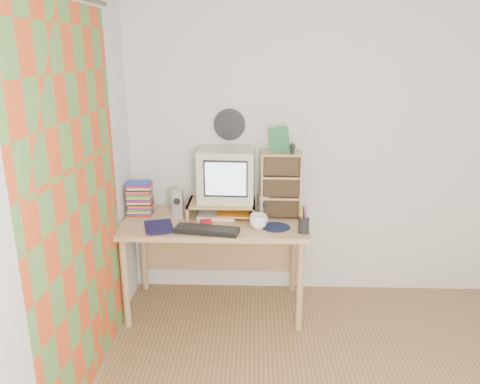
# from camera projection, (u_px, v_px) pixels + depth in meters

# --- Properties ---
(back_wall) EXTENTS (3.50, 0.00, 3.50)m
(back_wall) POSITION_uv_depth(u_px,v_px,m) (345.00, 147.00, 3.75)
(back_wall) COLOR white
(back_wall) RESTS_ON floor
(left_wall) EXTENTS (0.00, 3.50, 3.50)m
(left_wall) POSITION_uv_depth(u_px,v_px,m) (30.00, 221.00, 2.13)
(left_wall) COLOR white
(left_wall) RESTS_ON floor
(curtain) EXTENTS (0.00, 2.20, 2.20)m
(curtain) POSITION_uv_depth(u_px,v_px,m) (79.00, 208.00, 2.62)
(curtain) COLOR #D2481D
(curtain) RESTS_ON left_wall
(wall_disc) EXTENTS (0.25, 0.02, 0.25)m
(wall_disc) POSITION_uv_depth(u_px,v_px,m) (229.00, 125.00, 3.71)
(wall_disc) COLOR black
(wall_disc) RESTS_ON back_wall
(desk) EXTENTS (1.40, 0.70, 0.75)m
(desk) POSITION_uv_depth(u_px,v_px,m) (216.00, 234.00, 3.67)
(desk) COLOR tan
(desk) RESTS_ON floor
(monitor_riser) EXTENTS (0.52, 0.30, 0.12)m
(monitor_riser) POSITION_uv_depth(u_px,v_px,m) (222.00, 205.00, 3.64)
(monitor_riser) COLOR tan
(monitor_riser) RESTS_ON desk
(crt_monitor) EXTENTS (0.44, 0.44, 0.40)m
(crt_monitor) POSITION_uv_depth(u_px,v_px,m) (227.00, 175.00, 3.62)
(crt_monitor) COLOR beige
(crt_monitor) RESTS_ON monitor_riser
(speaker_left) EXTENTS (0.08, 0.08, 0.21)m
(speaker_left) POSITION_uv_depth(u_px,v_px,m) (178.00, 204.00, 3.63)
(speaker_left) COLOR #ABACB0
(speaker_left) RESTS_ON desk
(speaker_right) EXTENTS (0.07, 0.07, 0.18)m
(speaker_right) POSITION_uv_depth(u_px,v_px,m) (264.00, 207.00, 3.61)
(speaker_right) COLOR #ABACB0
(speaker_right) RESTS_ON desk
(keyboard) EXTENTS (0.48, 0.23, 0.03)m
(keyboard) POSITION_uv_depth(u_px,v_px,m) (207.00, 230.00, 3.33)
(keyboard) COLOR black
(keyboard) RESTS_ON desk
(dvd_stack) EXTENTS (0.19, 0.14, 0.26)m
(dvd_stack) POSITION_uv_depth(u_px,v_px,m) (140.00, 199.00, 3.66)
(dvd_stack) COLOR brown
(dvd_stack) RESTS_ON desk
(cd_rack) EXTENTS (0.31, 0.17, 0.51)m
(cd_rack) POSITION_uv_depth(u_px,v_px,m) (281.00, 185.00, 3.58)
(cd_rack) COLOR tan
(cd_rack) RESTS_ON desk
(mug) EXTENTS (0.16, 0.16, 0.10)m
(mug) POSITION_uv_depth(u_px,v_px,m) (258.00, 222.00, 3.40)
(mug) COLOR white
(mug) RESTS_ON desk
(diary) EXTENTS (0.28, 0.24, 0.05)m
(diary) POSITION_uv_depth(u_px,v_px,m) (145.00, 227.00, 3.38)
(diary) COLOR #120F38
(diary) RESTS_ON desk
(mousepad) EXTENTS (0.26, 0.26, 0.00)m
(mousepad) POSITION_uv_depth(u_px,v_px,m) (276.00, 227.00, 3.43)
(mousepad) COLOR black
(mousepad) RESTS_ON desk
(pen_cup) EXTENTS (0.08, 0.08, 0.16)m
(pen_cup) POSITION_uv_depth(u_px,v_px,m) (304.00, 223.00, 3.31)
(pen_cup) COLOR black
(pen_cup) RESTS_ON desk
(papers) EXTENTS (0.29, 0.22, 0.04)m
(papers) POSITION_uv_depth(u_px,v_px,m) (223.00, 214.00, 3.64)
(papers) COLOR silver
(papers) RESTS_ON desk
(red_box) EXTENTS (0.09, 0.07, 0.04)m
(red_box) POSITION_uv_depth(u_px,v_px,m) (206.00, 222.00, 3.47)
(red_box) COLOR red
(red_box) RESTS_ON desk
(game_box) EXTENTS (0.15, 0.04, 0.19)m
(game_box) POSITION_uv_depth(u_px,v_px,m) (279.00, 140.00, 3.49)
(game_box) COLOR #1B6031
(game_box) RESTS_ON cd_rack
(webcam) EXTENTS (0.05, 0.05, 0.08)m
(webcam) POSITION_uv_depth(u_px,v_px,m) (293.00, 149.00, 3.47)
(webcam) COLOR black
(webcam) RESTS_ON cd_rack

